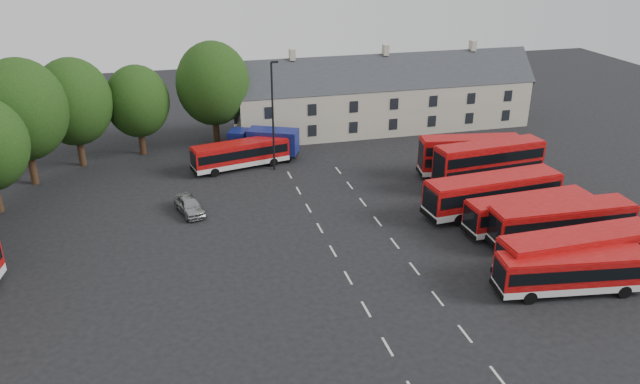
{
  "coord_description": "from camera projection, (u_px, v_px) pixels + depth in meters",
  "views": [
    {
      "loc": [
        -11.34,
        -38.08,
        22.98
      ],
      "look_at": [
        0.6,
        8.27,
        2.2
      ],
      "focal_mm": 35.0,
      "sensor_mm": 36.0,
      "label": 1
    }
  ],
  "objects": [
    {
      "name": "bus_row_e",
      "position": [
        493.0,
        191.0,
        52.71
      ],
      "size": [
        12.17,
        3.74,
        3.39
      ],
      "rotation": [
        0.0,
        0.0,
        0.08
      ],
      "color": "silver",
      "rests_on": "ground"
    },
    {
      "name": "treeline",
      "position": [
        57.0,
        122.0,
        55.37
      ],
      "size": [
        29.92,
        32.59,
        12.01
      ],
      "color": "black",
      "rests_on": "ground"
    },
    {
      "name": "bus_north",
      "position": [
        241.0,
        153.0,
        62.66
      ],
      "size": [
        10.02,
        4.3,
        2.76
      ],
      "rotation": [
        0.0,
        0.0,
        0.22
      ],
      "color": "silver",
      "rests_on": "ground"
    },
    {
      "name": "bus_row_a",
      "position": [
        573.0,
        270.0,
        41.42
      ],
      "size": [
        10.42,
        3.72,
        2.88
      ],
      "rotation": [
        0.0,
        0.0,
        -0.14
      ],
      "color": "silver",
      "rests_on": "ground"
    },
    {
      "name": "box_truck",
      "position": [
        265.0,
        142.0,
        65.36
      ],
      "size": [
        7.52,
        5.11,
        3.17
      ],
      "rotation": [
        0.0,
        0.0,
        -0.44
      ],
      "color": "black",
      "rests_on": "ground"
    },
    {
      "name": "lane_markings",
      "position": [
        364.0,
        247.0,
        47.92
      ],
      "size": [
        5.15,
        33.8,
        0.01
      ],
      "color": "beige",
      "rests_on": "ground"
    },
    {
      "name": "lamppost",
      "position": [
        273.0,
        113.0,
        60.68
      ],
      "size": [
        0.75,
        0.3,
        10.96
      ],
      "rotation": [
        0.0,
        0.0,
        -0.04
      ],
      "color": "black",
      "rests_on": "ground"
    },
    {
      "name": "bus_row_c",
      "position": [
        561.0,
        220.0,
        47.87
      ],
      "size": [
        11.41,
        3.04,
        3.2
      ],
      "rotation": [
        0.0,
        0.0,
        -0.04
      ],
      "color": "silver",
      "rests_on": "ground"
    },
    {
      "name": "bus_row_b",
      "position": [
        579.0,
        250.0,
        43.33
      ],
      "size": [
        11.75,
        2.99,
        3.31
      ],
      "rotation": [
        0.0,
        0.0,
        0.02
      ],
      "color": "silver",
      "rests_on": "ground"
    },
    {
      "name": "terrace_houses",
      "position": [
        384.0,
        97.0,
        73.89
      ],
      "size": [
        35.7,
        7.13,
        10.06
      ],
      "color": "beige",
      "rests_on": "ground"
    },
    {
      "name": "silver_car",
      "position": [
        189.0,
        205.0,
        53.23
      ],
      "size": [
        2.81,
        4.66,
        1.48
      ],
      "primitive_type": "imported",
      "rotation": [
        0.0,
        0.0,
        0.26
      ],
      "color": "#A1A4A9",
      "rests_on": "ground"
    },
    {
      "name": "bus_dd_south",
      "position": [
        489.0,
        162.0,
        57.96
      ],
      "size": [
        10.69,
        3.29,
        4.32
      ],
      "rotation": [
        0.0,
        0.0,
        0.08
      ],
      "color": "silver",
      "rests_on": "ground"
    },
    {
      "name": "bus_dd_north",
      "position": [
        470.0,
        154.0,
        60.54
      ],
      "size": [
        9.98,
        3.77,
        4.0
      ],
      "rotation": [
        0.0,
        0.0,
        -0.16
      ],
      "color": "silver",
      "rests_on": "ground"
    },
    {
      "name": "bus_row_d",
      "position": [
        528.0,
        210.0,
        49.84
      ],
      "size": [
        10.57,
        2.89,
        2.96
      ],
      "rotation": [
        0.0,
        0.0,
        0.05
      ],
      "color": "silver",
      "rests_on": "ground"
    },
    {
      "name": "ground",
      "position": [
        340.0,
        264.0,
        45.57
      ],
      "size": [
        140.0,
        140.0,
        0.0
      ],
      "primitive_type": "plane",
      "color": "black",
      "rests_on": "ground"
    }
  ]
}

